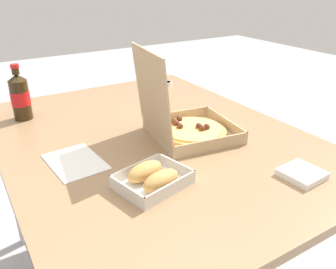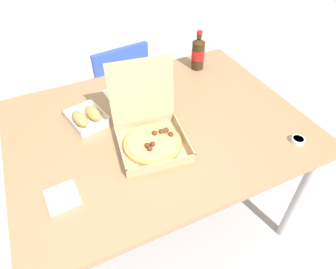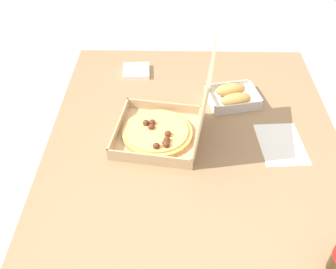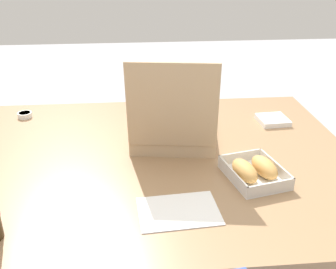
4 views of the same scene
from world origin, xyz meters
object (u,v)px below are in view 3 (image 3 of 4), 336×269
(paper_menu, at_px, (281,144))
(bread_side_box, at_px, (233,96))
(pizza_box_open, at_px, (165,128))
(napkin_pile, at_px, (136,71))

(paper_menu, bearing_deg, bread_side_box, -153.73)
(pizza_box_open, relative_size, napkin_pile, 3.20)
(napkin_pile, bearing_deg, paper_menu, 51.08)
(paper_menu, relative_size, napkin_pile, 1.91)
(pizza_box_open, height_order, napkin_pile, pizza_box_open)
(pizza_box_open, distance_m, napkin_pile, 0.43)
(paper_menu, xyz_separation_m, napkin_pile, (-0.43, -0.54, 0.01))
(pizza_box_open, xyz_separation_m, bread_side_box, (-0.22, 0.26, -0.02))
(bread_side_box, distance_m, paper_menu, 0.28)
(bread_side_box, relative_size, napkin_pile, 1.99)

